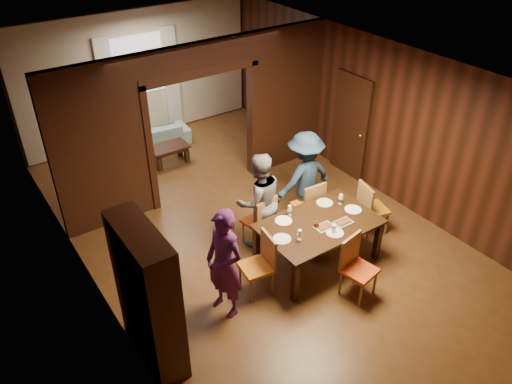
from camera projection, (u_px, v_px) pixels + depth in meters
floor at (252, 228)px, 8.80m from camera, size 9.00×9.00×0.00m
ceiling at (251, 69)px, 7.21m from camera, size 5.50×9.00×0.02m
room_walls at (195, 113)px, 9.28m from camera, size 5.52×9.01×2.90m
person_purple at (224, 264)px, 6.74m from camera, size 0.54×0.70×1.69m
person_grey at (259, 201)px, 8.02m from camera, size 0.91×0.76×1.68m
person_navy at (304, 178)px, 8.59m from camera, size 1.11×0.64×1.71m
sofa at (151, 136)px, 11.25m from camera, size 1.78×0.85×0.50m
serving_bowl at (317, 215)px, 7.77m from camera, size 0.33×0.33×0.08m
dining_table at (318, 242)px, 7.87m from camera, size 1.83×1.14×0.76m
coffee_table at (170, 155)px, 10.64m from camera, size 0.80×0.50×0.40m
chair_left at (256, 266)px, 7.25m from camera, size 0.50×0.50×0.97m
chair_right at (374, 207)px, 8.49m from camera, size 0.53×0.53×0.97m
chair_far_l at (258, 220)px, 8.20m from camera, size 0.50×0.50×0.97m
chair_far_r at (307, 204)px, 8.57m from camera, size 0.47×0.47×0.97m
chair_near at (360, 269)px, 7.19m from camera, size 0.51×0.51×0.97m
hutch at (148, 297)px, 6.02m from camera, size 0.40×1.20×2.00m
door_right at (350, 126)px, 9.85m from camera, size 0.06×0.90×2.10m
window_far at (138, 65)px, 10.93m from camera, size 1.20×0.03×1.30m
curtain_left at (109, 93)px, 10.79m from camera, size 0.35×0.06×2.40m
curtain_right at (172, 79)px, 11.50m from camera, size 0.35×0.06×2.40m
plate_left at (282, 239)px, 7.32m from camera, size 0.27×0.27×0.01m
plate_far_l at (283, 221)px, 7.70m from camera, size 0.27×0.27×0.01m
plate_far_r at (325, 203)px, 8.11m from camera, size 0.27×0.27×0.01m
plate_right at (353, 209)px, 7.95m from camera, size 0.27×0.27×0.01m
plate_near at (335, 233)px, 7.45m from camera, size 0.27×0.27×0.01m
platter_a at (324, 227)px, 7.56m from camera, size 0.30×0.20×0.04m
platter_b at (343, 222)px, 7.65m from camera, size 0.30×0.20×0.04m
wineglass_left at (300, 235)px, 7.27m from camera, size 0.08×0.08×0.18m
wineglass_far at (290, 210)px, 7.78m from camera, size 0.08×0.08×0.18m
wineglass_right at (341, 199)px, 8.05m from camera, size 0.08×0.08×0.18m
tumbler at (334, 229)px, 7.42m from camera, size 0.07×0.07×0.14m
condiment_jar at (316, 224)px, 7.54m from camera, size 0.08×0.08×0.11m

